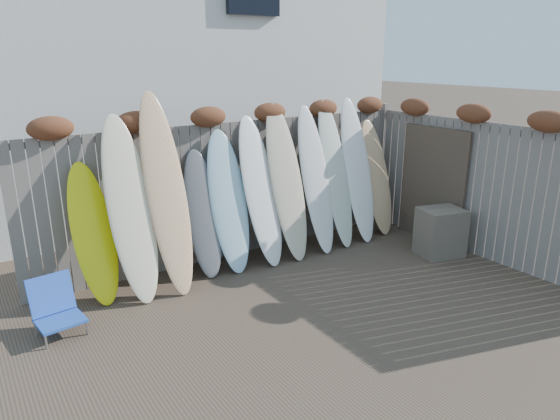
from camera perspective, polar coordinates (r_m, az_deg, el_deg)
ground at (r=5.93m, az=6.63°, el=-12.18°), size 80.00×80.00×0.00m
back_fence at (r=7.37m, az=-4.80°, el=3.74°), size 6.05×0.28×2.24m
right_fence at (r=7.82m, az=22.70°, el=2.93°), size 0.28×4.40×2.24m
house at (r=11.10m, az=-13.94°, el=18.36°), size 8.50×5.50×6.33m
beach_chair at (r=6.03m, az=-24.26°, el=-10.11°), size 0.52×0.55×0.62m
wooden_crate at (r=7.88m, az=17.87°, el=-2.43°), size 0.73×0.66×0.72m
lattice_panel at (r=8.36m, az=17.01°, el=2.78°), size 0.06×1.23×1.84m
surfboard_0 at (r=6.40m, az=-20.56°, el=-2.59°), size 0.54×0.65×1.70m
surfboard_1 at (r=6.30m, az=-16.75°, el=0.09°), size 0.56×0.80×2.25m
surfboard_2 at (r=6.40m, az=-12.85°, el=1.84°), size 0.51×0.87×2.49m
surfboard_3 at (r=6.82m, az=-8.80°, el=-0.44°), size 0.53×0.66×1.70m
surfboard_4 at (r=6.93m, az=-5.91°, el=0.98°), size 0.58×0.73×1.94m
surfboard_5 at (r=7.10m, az=-2.23°, el=2.14°), size 0.61×0.79×2.10m
surfboard_6 at (r=7.30m, az=0.76°, el=3.15°), size 0.54×0.79×2.24m
surfboard_7 at (r=7.60m, az=4.11°, el=3.49°), size 0.50×0.78×2.20m
surfboard_8 at (r=7.87m, az=6.36°, el=4.10°), size 0.46×0.79×2.25m
surfboard_9 at (r=8.15m, az=8.84°, el=4.52°), size 0.56×0.83×2.26m
surfboard_10 at (r=8.54m, az=10.96°, el=3.68°), size 0.55×0.68×1.88m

